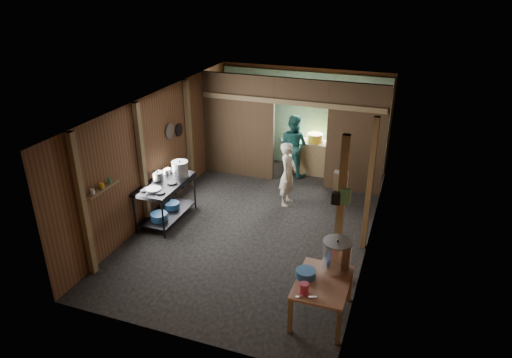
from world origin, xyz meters
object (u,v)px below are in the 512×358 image
at_px(prep_table, 321,299).
at_px(yellow_tub, 315,138).
at_px(gas_range, 166,201).
at_px(pink_bucket, 304,288).
at_px(stove_pot_large, 180,169).
at_px(cook, 288,174).
at_px(stock_pot, 337,256).

distance_m(prep_table, yellow_tub, 5.52).
distance_m(gas_range, pink_bucket, 4.14).
bearing_deg(stove_pot_large, yellow_tub, 54.93).
distance_m(prep_table, stove_pot_large, 4.23).
bearing_deg(gas_range, pink_bucket, -31.77).
height_order(gas_range, cook, cook).
bearing_deg(cook, stock_pot, -149.10).
bearing_deg(cook, prep_table, -153.48).
bearing_deg(yellow_tub, pink_bucket, -78.33).
distance_m(gas_range, yellow_tub, 4.23).
relative_size(prep_table, stock_pot, 2.07).
xyz_separation_m(stock_pot, pink_bucket, (-0.32, -0.73, -0.16)).
distance_m(stove_pot_large, stock_pot, 4.10).
relative_size(pink_bucket, cook, 0.11).
height_order(prep_table, yellow_tub, yellow_tub).
distance_m(stove_pot_large, pink_bucket, 4.22).
height_order(stock_pot, cook, cook).
xyz_separation_m(gas_range, prep_table, (3.71, -1.82, -0.12)).
height_order(gas_range, stock_pot, stock_pot).
bearing_deg(stock_pot, stove_pot_large, 153.37).
bearing_deg(gas_range, stock_pot, -20.72).
xyz_separation_m(gas_range, stove_pot_large, (0.17, 0.39, 0.59)).
relative_size(stove_pot_large, cook, 0.24).
relative_size(stove_pot_large, pink_bucket, 2.16).
height_order(prep_table, pink_bucket, pink_bucket).
distance_m(gas_range, cook, 2.71).
relative_size(stock_pot, yellow_tub, 1.33).
relative_size(stove_pot_large, yellow_tub, 0.90).
xyz_separation_m(gas_range, stock_pot, (3.83, -1.45, 0.44)).
bearing_deg(stock_pot, pink_bucket, -113.64).
bearing_deg(prep_table, stove_pot_large, 148.01).
bearing_deg(stove_pot_large, prep_table, -31.99).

